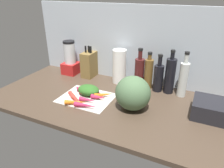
{
  "coord_description": "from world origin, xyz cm",
  "views": [
    {
      "loc": [
        53.35,
        -113.0,
        71.07
      ],
      "look_at": [
        1.9,
        -2.45,
        13.44
      ],
      "focal_mm": 33.05,
      "sensor_mm": 36.0,
      "label": 1
    }
  ],
  "objects_px": {
    "carrot_12": "(88,94)",
    "bottle_4": "(183,79)",
    "carrot_8": "(75,97)",
    "carrot_11": "(86,105)",
    "cutting_board": "(87,98)",
    "bottle_3": "(170,75)",
    "carrot_9": "(91,91)",
    "carrot_10": "(85,88)",
    "blender_appliance": "(70,60)",
    "carrot_0": "(99,97)",
    "carrot_5": "(98,93)",
    "carrot_4": "(103,95)",
    "knife_block": "(89,64)",
    "carrot_2": "(88,100)",
    "carrot_6": "(86,90)",
    "dish_rack": "(213,109)",
    "bottle_0": "(139,72)",
    "carrot_7": "(76,100)",
    "winter_squash": "(133,93)",
    "paper_towel_roll": "(119,66)",
    "carrot_1": "(76,102)",
    "bottle_1": "(148,73)",
    "carrot_3": "(92,92)",
    "bottle_2": "(158,77)"
  },
  "relations": [
    {
      "from": "dish_rack",
      "to": "carrot_9",
      "type": "bearing_deg",
      "value": -175.97
    },
    {
      "from": "carrot_10",
      "to": "bottle_0",
      "type": "bearing_deg",
      "value": 37.18
    },
    {
      "from": "carrot_10",
      "to": "bottle_4",
      "type": "height_order",
      "value": "bottle_4"
    },
    {
      "from": "carrot_4",
      "to": "carrot_10",
      "type": "height_order",
      "value": "carrot_4"
    },
    {
      "from": "carrot_5",
      "to": "winter_squash",
      "type": "distance_m",
      "value": 0.3
    },
    {
      "from": "carrot_1",
      "to": "carrot_8",
      "type": "relative_size",
      "value": 0.92
    },
    {
      "from": "bottle_3",
      "to": "dish_rack",
      "type": "relative_size",
      "value": 1.35
    },
    {
      "from": "cutting_board",
      "to": "carrot_11",
      "type": "height_order",
      "value": "carrot_11"
    },
    {
      "from": "carrot_2",
      "to": "carrot_6",
      "type": "relative_size",
      "value": 0.97
    },
    {
      "from": "bottle_3",
      "to": "carrot_11",
      "type": "bearing_deg",
      "value": -133.46
    },
    {
      "from": "carrot_1",
      "to": "knife_block",
      "type": "bearing_deg",
      "value": 110.36
    },
    {
      "from": "carrot_3",
      "to": "carrot_4",
      "type": "bearing_deg",
      "value": -0.61
    },
    {
      "from": "carrot_10",
      "to": "blender_appliance",
      "type": "distance_m",
      "value": 0.4
    },
    {
      "from": "carrot_7",
      "to": "dish_rack",
      "type": "relative_size",
      "value": 0.72
    },
    {
      "from": "cutting_board",
      "to": "carrot_6",
      "type": "bearing_deg",
      "value": 121.54
    },
    {
      "from": "carrot_8",
      "to": "dish_rack",
      "type": "xyz_separation_m",
      "value": [
        0.87,
        0.18,
        0.03
      ]
    },
    {
      "from": "carrot_9",
      "to": "bottle_1",
      "type": "relative_size",
      "value": 0.39
    },
    {
      "from": "carrot_0",
      "to": "carrot_9",
      "type": "distance_m",
      "value": 0.12
    },
    {
      "from": "bottle_1",
      "to": "bottle_3",
      "type": "height_order",
      "value": "bottle_3"
    },
    {
      "from": "winter_squash",
      "to": "paper_towel_roll",
      "type": "xyz_separation_m",
      "value": [
        -0.24,
        0.34,
        0.03
      ]
    },
    {
      "from": "cutting_board",
      "to": "bottle_0",
      "type": "relative_size",
      "value": 1.19
    },
    {
      "from": "carrot_8",
      "to": "carrot_11",
      "type": "relative_size",
      "value": 1.08
    },
    {
      "from": "carrot_3",
      "to": "blender_appliance",
      "type": "height_order",
      "value": "blender_appliance"
    },
    {
      "from": "carrot_9",
      "to": "bottle_4",
      "type": "distance_m",
      "value": 0.66
    },
    {
      "from": "carrot_1",
      "to": "carrot_7",
      "type": "xyz_separation_m",
      "value": [
        -0.01,
        0.02,
        -0.0
      ]
    },
    {
      "from": "carrot_9",
      "to": "bottle_0",
      "type": "relative_size",
      "value": 0.36
    },
    {
      "from": "winter_squash",
      "to": "blender_appliance",
      "type": "relative_size",
      "value": 0.76
    },
    {
      "from": "cutting_board",
      "to": "carrot_10",
      "type": "xyz_separation_m",
      "value": [
        -0.07,
        0.09,
        0.02
      ]
    },
    {
      "from": "carrot_9",
      "to": "carrot_10",
      "type": "height_order",
      "value": "carrot_10"
    },
    {
      "from": "carrot_8",
      "to": "carrot_12",
      "type": "xyz_separation_m",
      "value": [
        0.05,
        0.09,
        -0.0
      ]
    },
    {
      "from": "cutting_board",
      "to": "carrot_7",
      "type": "xyz_separation_m",
      "value": [
        -0.02,
        -0.09,
        0.02
      ]
    },
    {
      "from": "carrot_0",
      "to": "carrot_5",
      "type": "xyz_separation_m",
      "value": [
        -0.04,
        0.06,
        -0.0
      ]
    },
    {
      "from": "carrot_7",
      "to": "carrot_0",
      "type": "bearing_deg",
      "value": 39.26
    },
    {
      "from": "cutting_board",
      "to": "carrot_12",
      "type": "relative_size",
      "value": 2.66
    },
    {
      "from": "carrot_10",
      "to": "paper_towel_roll",
      "type": "bearing_deg",
      "value": 56.35
    },
    {
      "from": "carrot_4",
      "to": "blender_appliance",
      "type": "xyz_separation_m",
      "value": [
        -0.47,
        0.29,
        0.1
      ]
    },
    {
      "from": "carrot_4",
      "to": "carrot_8",
      "type": "relative_size",
      "value": 0.81
    },
    {
      "from": "cutting_board",
      "to": "carrot_6",
      "type": "relative_size",
      "value": 2.95
    },
    {
      "from": "bottle_1",
      "to": "dish_rack",
      "type": "height_order",
      "value": "bottle_1"
    },
    {
      "from": "bottle_4",
      "to": "carrot_12",
      "type": "bearing_deg",
      "value": -154.3
    },
    {
      "from": "carrot_1",
      "to": "bottle_4",
      "type": "distance_m",
      "value": 0.75
    },
    {
      "from": "carrot_9",
      "to": "cutting_board",
      "type": "bearing_deg",
      "value": -84.49
    },
    {
      "from": "carrot_0",
      "to": "knife_block",
      "type": "height_order",
      "value": "knife_block"
    },
    {
      "from": "carrot_9",
      "to": "knife_block",
      "type": "xyz_separation_m",
      "value": [
        -0.18,
        0.29,
        0.09
      ]
    },
    {
      "from": "cutting_board",
      "to": "dish_rack",
      "type": "height_order",
      "value": "dish_rack"
    },
    {
      "from": "bottle_0",
      "to": "bottle_2",
      "type": "height_order",
      "value": "bottle_0"
    },
    {
      "from": "cutting_board",
      "to": "bottle_3",
      "type": "relative_size",
      "value": 1.11
    },
    {
      "from": "carrot_0",
      "to": "carrot_10",
      "type": "xyz_separation_m",
      "value": [
        -0.17,
        0.08,
        -0.0
      ]
    },
    {
      "from": "carrot_6",
      "to": "carrot_11",
      "type": "relative_size",
      "value": 0.8
    },
    {
      "from": "carrot_12",
      "to": "bottle_4",
      "type": "relative_size",
      "value": 0.42
    }
  ]
}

